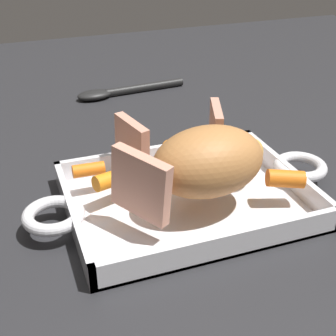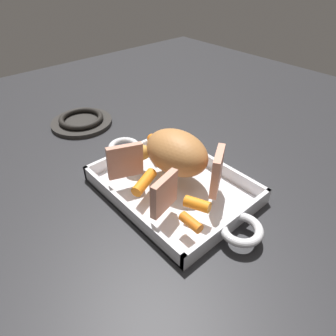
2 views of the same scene
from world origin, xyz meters
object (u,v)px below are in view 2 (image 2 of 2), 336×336
at_px(roasting_dish, 173,186).
at_px(baby_carrot_northeast, 191,222).
at_px(baby_carrot_southeast, 155,142).
at_px(baby_carrot_southwest, 144,182).
at_px(roast_slice_thin, 125,161).
at_px(stove_burner_rear, 82,121).
at_px(baby_carrot_center_right, 197,204).
at_px(potato_halved, 138,152).
at_px(roast_slice_outer, 164,194).
at_px(pork_roast, 177,152).
at_px(roast_slice_thick, 217,171).

bearing_deg(roasting_dish, baby_carrot_northeast, 150.78).
relative_size(baby_carrot_southeast, baby_carrot_southwest, 0.72).
height_order(roast_slice_thin, baby_carrot_northeast, roast_slice_thin).
relative_size(baby_carrot_southeast, stove_burner_rear, 0.28).
height_order(baby_carrot_southeast, baby_carrot_northeast, baby_carrot_southeast).
bearing_deg(stove_burner_rear, baby_carrot_southwest, 170.88).
distance_m(roast_slice_thin, stove_burner_rear, 0.34).
relative_size(roasting_dish, baby_carrot_center_right, 9.00).
distance_m(baby_carrot_northeast, potato_halved, 0.23).
height_order(roasting_dish, stove_burner_rear, roasting_dish).
relative_size(baby_carrot_center_right, baby_carrot_southeast, 0.99).
distance_m(roast_slice_thin, baby_carrot_southeast, 0.13).
xyz_separation_m(roast_slice_thin, baby_carrot_center_right, (-0.17, -0.04, -0.03)).
xyz_separation_m(roasting_dish, roast_slice_thin, (0.07, 0.07, 0.06)).
xyz_separation_m(roast_slice_thin, stove_burner_rear, (0.33, -0.07, -0.06)).
distance_m(baby_carrot_southwest, stove_burner_rear, 0.39).
distance_m(roast_slice_outer, baby_carrot_southwest, 0.08).
bearing_deg(pork_roast, baby_carrot_center_right, 154.65).
height_order(pork_roast, potato_halved, pork_roast).
relative_size(pork_roast, baby_carrot_southeast, 3.04).
bearing_deg(roasting_dish, pork_roast, -56.90).
xyz_separation_m(baby_carrot_northeast, potato_halved, (0.22, -0.05, 0.01)).
xyz_separation_m(baby_carrot_northeast, stove_burner_rear, (0.52, -0.07, -0.03)).
bearing_deg(stove_burner_rear, baby_carrot_center_right, 176.80).
height_order(roasting_dish, roast_slice_thin, roast_slice_thin).
distance_m(roast_slice_thick, baby_carrot_southeast, 0.20).
bearing_deg(roasting_dish, roast_slice_thick, -149.82).
height_order(potato_halved, stove_burner_rear, potato_halved).
bearing_deg(baby_carrot_southwest, baby_carrot_southeast, -47.86).
bearing_deg(pork_roast, baby_carrot_northeast, 145.71).
xyz_separation_m(roast_slice_outer, baby_carrot_southeast, (0.17, -0.12, -0.02)).
distance_m(roasting_dish, baby_carrot_southwest, 0.07).
distance_m(pork_roast, baby_carrot_southwest, 0.09).
bearing_deg(baby_carrot_southeast, roast_slice_outer, 144.87).
height_order(roast_slice_outer, baby_carrot_center_right, roast_slice_outer).
height_order(pork_roast, baby_carrot_southeast, pork_roast).
height_order(roast_slice_outer, stove_burner_rear, roast_slice_outer).
distance_m(roasting_dish, roast_slice_thin, 0.11).
bearing_deg(baby_carrot_southwest, baby_carrot_northeast, 177.64).
height_order(baby_carrot_southeast, potato_halved, potato_halved).
relative_size(roasting_dish, baby_carrot_southwest, 6.44).
relative_size(potato_halved, stove_burner_rear, 0.35).
bearing_deg(baby_carrot_northeast, potato_halved, -13.37).
bearing_deg(roast_slice_thin, stove_burner_rear, -11.62).
height_order(pork_roast, roast_slice_thick, pork_roast).
xyz_separation_m(pork_roast, baby_carrot_northeast, (-0.14, 0.09, -0.04)).
bearing_deg(potato_halved, baby_carrot_southeast, -74.69).
xyz_separation_m(pork_roast, potato_halved, (0.08, 0.04, -0.02)).
xyz_separation_m(roasting_dish, roast_slice_thick, (-0.08, -0.05, 0.06)).
xyz_separation_m(roast_slice_thick, baby_carrot_center_right, (-0.02, 0.07, -0.03)).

